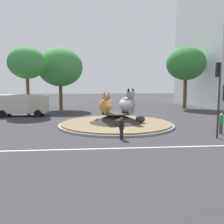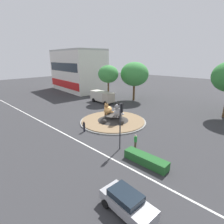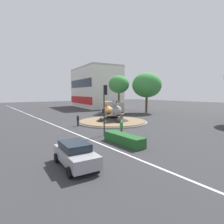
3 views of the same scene
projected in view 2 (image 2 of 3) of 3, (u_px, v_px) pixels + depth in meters
name	position (u px, v px, depth m)	size (l,w,h in m)	color
ground_plane	(113.00, 122.00, 29.38)	(160.00, 160.00, 0.00)	#333335
lane_centreline	(71.00, 137.00, 23.58)	(112.00, 0.20, 0.01)	silver
roundabout_island	(113.00, 119.00, 29.24)	(11.03, 11.03, 1.25)	gray
cat_statue_tabby	(108.00, 110.00, 29.33)	(1.46, 2.27, 2.06)	#9E703D
cat_statue_grey	(118.00, 111.00, 27.97)	(2.05, 2.69, 2.41)	gray
traffic_light_mast	(121.00, 118.00, 19.54)	(0.36, 0.46, 5.56)	#2D2D33
shophouse_block	(78.00, 70.00, 56.91)	(21.16, 12.69, 12.92)	silver
clipped_hedge_strip	(146.00, 160.00, 17.62)	(4.69, 1.20, 0.90)	#235B28
second_tree_near_tower	(108.00, 74.00, 40.97)	(4.81, 4.81, 8.76)	brown
third_tree_left	(134.00, 74.00, 42.52)	(6.84, 6.84, 9.47)	brown
pedestrian_black_shirt	(84.00, 126.00, 25.20)	(0.34, 0.34, 1.61)	black
pedestrian_green_shirt	(135.00, 141.00, 20.65)	(0.34, 0.34, 1.69)	brown
sedan_on_far_lane	(127.00, 202.00, 11.93)	(4.21, 2.22, 1.56)	#99999E
delivery_box_truck	(102.00, 96.00, 41.73)	(6.51, 2.77, 2.68)	#B7AD99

